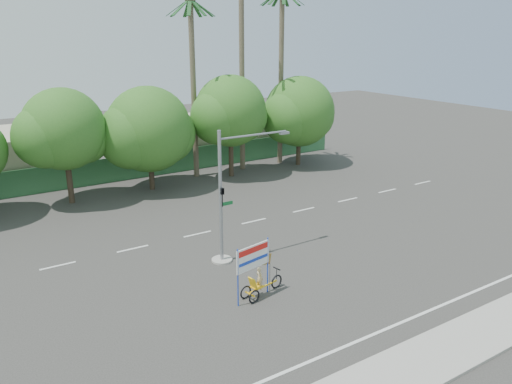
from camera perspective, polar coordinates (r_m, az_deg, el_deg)
ground at (r=24.96m, az=5.70°, el=-9.86°), size 120.00×120.00×0.00m
sidewalk_near at (r=20.46m, az=19.27°, el=-17.54°), size 50.00×2.40×0.12m
fence at (r=42.51m, az=-12.26°, el=3.04°), size 38.00×0.08×2.00m
building_left at (r=44.51m, az=-26.58°, el=3.53°), size 12.00×8.00×4.00m
building_right at (r=49.44m, az=-5.43°, el=6.38°), size 14.00×8.00×3.60m
tree_left at (r=36.52m, az=-21.18°, el=6.38°), size 6.66×5.60×8.07m
tree_center at (r=38.19m, az=-12.24°, el=6.73°), size 7.62×6.40×7.85m
tree_right at (r=40.93m, az=-3.00°, el=8.93°), size 6.90×5.80×8.36m
tree_far_right at (r=44.82m, az=4.93°, el=8.90°), size 7.38×6.20×7.94m
palm_tall at (r=42.78m, az=-1.65°, el=16.37°), size 3.73×3.79×17.45m
palm_mid at (r=44.98m, az=2.91°, el=15.07°), size 3.73×3.79×15.45m
palm_short at (r=40.74m, az=-7.25°, el=13.91°), size 3.73×3.79×14.45m
traffic_signal at (r=25.73m, az=-3.43°, el=-1.83°), size 4.72×1.10×7.00m
trike_billboard at (r=22.82m, az=0.17°, el=-9.41°), size 2.78×0.95×2.78m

